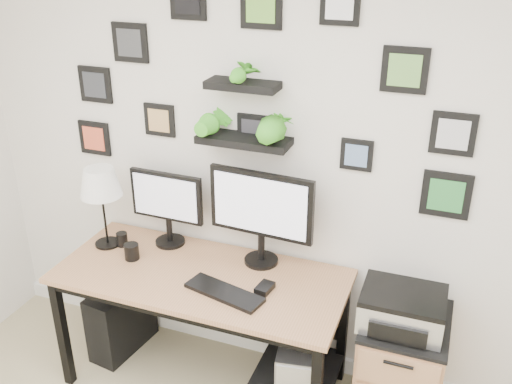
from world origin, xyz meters
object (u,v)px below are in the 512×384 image
at_px(pc_tower_grey, 299,369).
at_px(file_cabinet, 400,371).
at_px(desk, 210,291).
at_px(monitor_left, 167,203).
at_px(pc_tower_black, 122,318).
at_px(printer, 402,309).
at_px(table_lamp, 100,184).
at_px(monitor_right, 261,211).
at_px(mug, 132,252).

relative_size(pc_tower_grey, file_cabinet, 0.75).
height_order(desk, monitor_left, monitor_left).
xyz_separation_m(pc_tower_black, printer, (1.70, -0.04, 0.54)).
height_order(desk, file_cabinet, desk).
distance_m(monitor_left, printer, 1.43).
distance_m(desk, printer, 1.05).
relative_size(desk, table_lamp, 3.25).
height_order(pc_tower_grey, printer, printer).
relative_size(pc_tower_black, printer, 1.10).
relative_size(monitor_right, file_cabinet, 0.89).
relative_size(pc_tower_grey, printer, 1.23).
distance_m(monitor_right, printer, 0.89).
bearing_deg(pc_tower_grey, printer, 2.69).
bearing_deg(monitor_left, table_lamp, -157.98).
bearing_deg(monitor_left, pc_tower_grey, -13.29).
bearing_deg(file_cabinet, monitor_right, 170.96).
height_order(table_lamp, mug, table_lamp).
distance_m(desk, monitor_left, 0.56).
bearing_deg(table_lamp, desk, -5.05).
relative_size(monitor_left, table_lamp, 0.93).
relative_size(desk, file_cabinet, 2.39).
bearing_deg(mug, monitor_left, 62.64).
distance_m(pc_tower_grey, printer, 0.73).
bearing_deg(pc_tower_black, printer, 6.99).
relative_size(monitor_right, pc_tower_grey, 1.19).
xyz_separation_m(desk, monitor_right, (0.23, 0.19, 0.45)).
distance_m(table_lamp, printer, 1.78).
xyz_separation_m(desk, pc_tower_black, (-0.65, 0.05, -0.40)).
height_order(monitor_right, pc_tower_grey, monitor_right).
xyz_separation_m(pc_tower_black, pc_tower_grey, (1.19, -0.06, 0.01)).
distance_m(pc_tower_black, pc_tower_grey, 1.19).
relative_size(mug, printer, 0.23).
relative_size(table_lamp, printer, 1.21).
height_order(mug, file_cabinet, mug).
relative_size(pc_tower_black, pc_tower_grey, 0.90).
height_order(monitor_right, file_cabinet, monitor_right).
bearing_deg(desk, mug, -176.51).
xyz_separation_m(desk, table_lamp, (-0.69, 0.06, 0.52)).
distance_m(desk, table_lamp, 0.87).
bearing_deg(printer, monitor_left, 172.41).
bearing_deg(pc_tower_black, monitor_left, 34.42).
distance_m(monitor_left, mug, 0.34).
xyz_separation_m(mug, file_cabinet, (1.54, 0.09, -0.46)).
xyz_separation_m(mug, printer, (1.51, 0.04, -0.03)).
height_order(monitor_left, monitor_right, monitor_right).
distance_m(desk, monitor_right, 0.54).
relative_size(monitor_left, pc_tower_grey, 0.92).
distance_m(monitor_right, mug, 0.79).
bearing_deg(pc_tower_grey, monitor_right, 146.45).
xyz_separation_m(file_cabinet, printer, (-0.03, -0.04, 0.43)).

